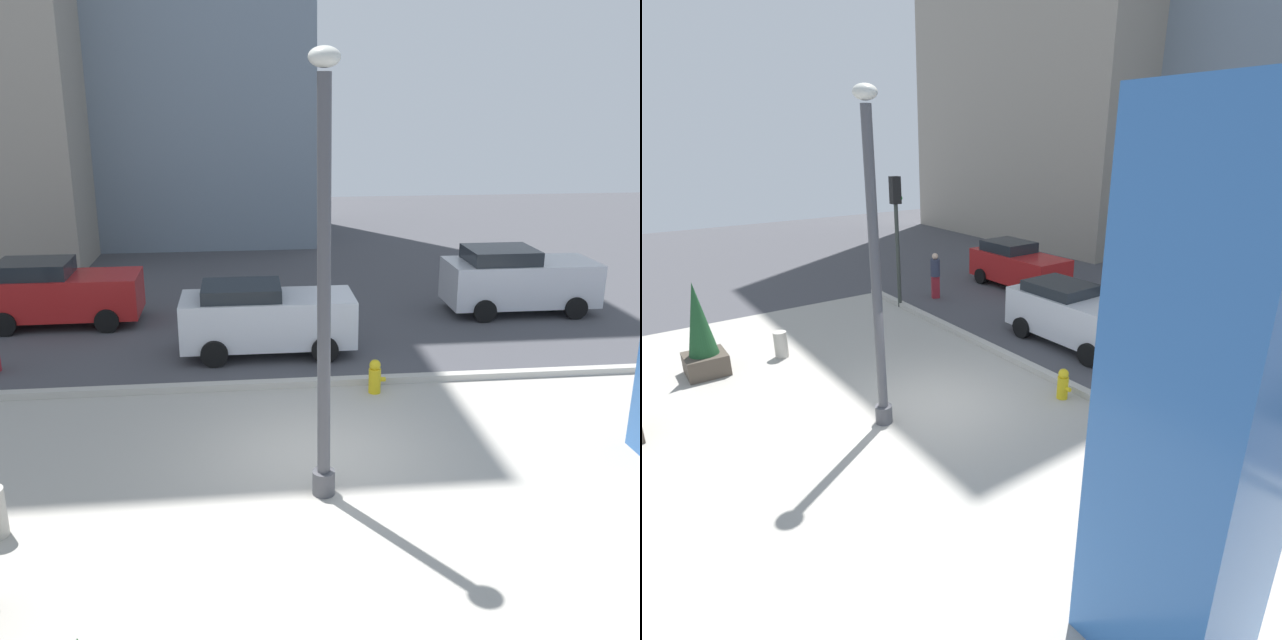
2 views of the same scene
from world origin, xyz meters
The scene contains 8 objects.
ground_plane centered at (0.00, 4.00, 0.00)m, with size 60.00×60.00×0.00m, color #47474C.
plaza_pavement centered at (0.00, -2.00, 0.00)m, with size 18.00×10.00×0.02m, color #ADA89E.
curb_strip centered at (0.00, 3.12, 0.08)m, with size 18.00×0.24×0.16m, color #B7B2A8.
lamp_post centered at (-0.07, -1.26, 3.23)m, with size 0.44×0.44×6.63m.
fire_hydrant centered at (1.47, 2.60, 0.37)m, with size 0.36×0.26×0.75m.
car_curb_west centered at (-6.30, 8.29, 0.91)m, with size 4.26×2.02×1.80m.
car_curb_east centered at (-0.73, 5.38, 0.90)m, with size 4.17×1.94×1.75m.
car_passing_lane centered at (6.69, 8.12, 0.96)m, with size 4.29×2.09×1.90m.
Camera 1 is at (-1.20, -10.96, 5.95)m, focal length 39.43 mm.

